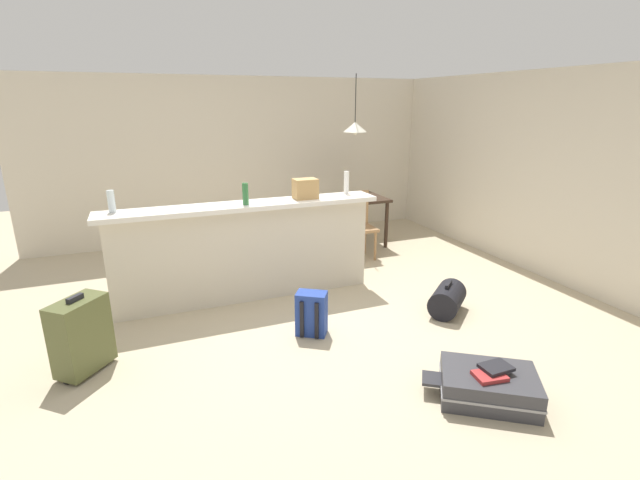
# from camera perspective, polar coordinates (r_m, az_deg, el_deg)

# --- Properties ---
(ground_plane) EXTENTS (13.00, 13.00, 0.05)m
(ground_plane) POSITION_cam_1_polar(r_m,az_deg,el_deg) (4.93, -0.55, -8.79)
(ground_plane) COLOR #BCAD8E
(wall_back) EXTENTS (6.60, 0.10, 2.50)m
(wall_back) POSITION_cam_1_polar(r_m,az_deg,el_deg) (7.42, -9.27, 10.04)
(wall_back) COLOR beige
(wall_back) RESTS_ON ground_plane
(wall_right) EXTENTS (0.10, 6.00, 2.50)m
(wall_right) POSITION_cam_1_polar(r_m,az_deg,el_deg) (6.49, 24.58, 7.77)
(wall_right) COLOR beige
(wall_right) RESTS_ON ground_plane
(partition_half_wall) EXTENTS (2.80, 0.20, 1.04)m
(partition_half_wall) POSITION_cam_1_polar(r_m,az_deg,el_deg) (5.02, -9.23, -1.81)
(partition_half_wall) COLOR beige
(partition_half_wall) RESTS_ON ground_plane
(bar_countertop) EXTENTS (2.96, 0.40, 0.05)m
(bar_countertop) POSITION_cam_1_polar(r_m,az_deg,el_deg) (4.88, -9.53, 4.25)
(bar_countertop) COLOR white
(bar_countertop) RESTS_ON partition_half_wall
(bottle_clear) EXTENTS (0.07, 0.07, 0.22)m
(bottle_clear) POSITION_cam_1_polar(r_m,az_deg,el_deg) (4.84, -24.76, 4.43)
(bottle_clear) COLOR silver
(bottle_clear) RESTS_ON bar_countertop
(bottle_green) EXTENTS (0.06, 0.06, 0.23)m
(bottle_green) POSITION_cam_1_polar(r_m,az_deg,el_deg) (4.79, -9.36, 5.73)
(bottle_green) COLOR #2D6B38
(bottle_green) RESTS_ON bar_countertop
(bottle_white) EXTENTS (0.06, 0.06, 0.26)m
(bottle_white) POSITION_cam_1_polar(r_m,az_deg,el_deg) (5.33, 3.33, 7.24)
(bottle_white) COLOR silver
(bottle_white) RESTS_ON bar_countertop
(grocery_bag) EXTENTS (0.26, 0.18, 0.22)m
(grocery_bag) POSITION_cam_1_polar(r_m,az_deg,el_deg) (5.05, -1.86, 6.46)
(grocery_bag) COLOR tan
(grocery_bag) RESTS_ON bar_countertop
(dining_table) EXTENTS (1.10, 0.80, 0.74)m
(dining_table) POSITION_cam_1_polar(r_m,az_deg,el_deg) (6.87, 3.48, 4.58)
(dining_table) COLOR #332319
(dining_table) RESTS_ON ground_plane
(dining_chair_near_partition) EXTENTS (0.40, 0.40, 0.93)m
(dining_chair_near_partition) POSITION_cam_1_polar(r_m,az_deg,el_deg) (6.37, 4.78, 2.34)
(dining_chair_near_partition) COLOR #9E754C
(dining_chair_near_partition) RESTS_ON ground_plane
(pendant_lamp) EXTENTS (0.34, 0.34, 0.84)m
(pendant_lamp) POSITION_cam_1_polar(r_m,az_deg,el_deg) (6.76, 4.43, 13.99)
(pendant_lamp) COLOR black
(suitcase_flat_charcoal) EXTENTS (0.87, 0.80, 0.22)m
(suitcase_flat_charcoal) POSITION_cam_1_polar(r_m,az_deg,el_deg) (3.73, 20.37, -16.80)
(suitcase_flat_charcoal) COLOR #38383D
(suitcase_flat_charcoal) RESTS_ON ground_plane
(duffel_bag_black) EXTENTS (0.56, 0.54, 0.34)m
(duffel_bag_black) POSITION_cam_1_polar(r_m,az_deg,el_deg) (4.94, 15.71, -7.18)
(duffel_bag_black) COLOR black
(duffel_bag_black) RESTS_ON ground_plane
(backpack_blue) EXTENTS (0.34, 0.33, 0.42)m
(backpack_blue) POSITION_cam_1_polar(r_m,az_deg,el_deg) (4.34, -1.04, -9.26)
(backpack_blue) COLOR #233D93
(backpack_blue) RESTS_ON ground_plane
(suitcase_upright_olive) EXTENTS (0.47, 0.49, 0.67)m
(suitcase_upright_olive) POSITION_cam_1_polar(r_m,az_deg,el_deg) (4.17, -27.83, -10.52)
(suitcase_upright_olive) COLOR #51562D
(suitcase_upright_olive) RESTS_ON ground_plane
(book_stack) EXTENTS (0.32, 0.21, 0.06)m
(book_stack) POSITION_cam_1_polar(r_m,az_deg,el_deg) (3.64, 20.89, -15.23)
(book_stack) COLOR #AD2D2D
(book_stack) RESTS_ON suitcase_flat_charcoal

